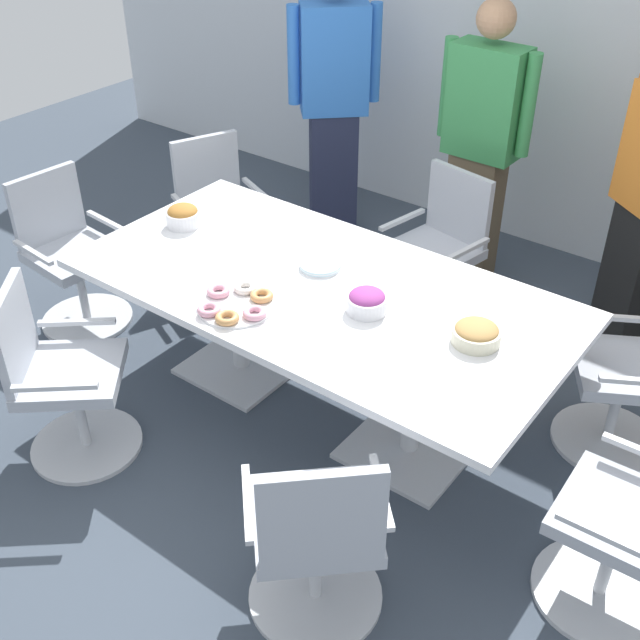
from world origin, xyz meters
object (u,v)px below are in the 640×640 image
Objects in this scene: office_chair_4 at (437,257)px; office_chair_6 at (71,260)px; office_chair_2 at (634,533)px; snack_bowl_pretzels at (183,216)px; snack_bowl_candy_mix at (367,301)px; plate_stack at (320,265)px; snack_bowl_cookies at (476,333)px; conference_table at (320,307)px; office_chair_1 at (317,541)px; office_chair_5 at (219,219)px; office_chair_0 at (62,383)px; person_standing_0 at (334,99)px; person_standing_1 at (481,142)px; office_chair_3 at (635,379)px; donut_platter at (236,304)px.

office_chair_4 and office_chair_6 have the same top height.
office_chair_2 reaches higher than snack_bowl_pretzels.
office_chair_6 reaches higher than snack_bowl_candy_mix.
office_chair_6 reaches higher than plate_stack.
conference_table is at bearing -177.48° from snack_bowl_cookies.
snack_bowl_candy_mix reaches higher than plate_stack.
office_chair_1 is 1.00× the size of office_chair_5.
snack_bowl_candy_mix is 1.25m from snack_bowl_pretzels.
person_standing_0 is (-0.35, 2.62, 0.57)m from office_chair_0.
office_chair_2 is 2.62m from person_standing_1.
office_chair_4 is 4.31× the size of snack_bowl_cookies.
office_chair_5 is at bearing 59.97° from office_chair_3.
snack_bowl_candy_mix is at bearing 70.83° from office_chair_1.
office_chair_0 and office_chair_5 have the same top height.
office_chair_3 is at bearing 26.39° from conference_table.
plate_stack is at bearing 80.89° from person_standing_0.
office_chair_0 is 2.54m from office_chair_2.
snack_bowl_cookies is 1.04× the size of plate_stack.
office_chair_5 is 4.95× the size of snack_bowl_pretzels.
office_chair_1 is 1.10m from snack_bowl_cookies.
plate_stack is (-0.40, 0.18, -0.04)m from snack_bowl_candy_mix.
office_chair_0 is at bearing -121.61° from plate_stack.
snack_bowl_pretzels is (-0.17, 1.02, 0.40)m from office_chair_0.
office_chair_1 is 0.49× the size of person_standing_0.
donut_platter is at bearing -100.29° from plate_stack.
person_standing_1 is 2.08m from donut_platter.
donut_platter is (-0.99, -0.42, -0.03)m from snack_bowl_cookies.
office_chair_5 is at bearing 120.23° from snack_bowl_pretzels.
office_chair_4 is at bearing 47.06° from snack_bowl_pretzels.
snack_bowl_cookies is (-0.55, -0.63, 0.39)m from office_chair_3.
snack_bowl_cookies reaches higher than plate_stack.
office_chair_0 is 1.75m from office_chair_5.
office_chair_2 is 4.31× the size of snack_bowl_cookies.
person_standing_0 is at bearing 168.51° from office_chair_6.
office_chair_4 is at bearing 111.58° from person_standing_0.
donut_platter is (-0.19, -0.38, 0.14)m from conference_table.
person_standing_0 reaches higher than office_chair_4.
office_chair_4 is (0.81, 2.08, 0.00)m from office_chair_0.
office_chair_1 is at bearing 119.74° from office_chair_4.
office_chair_1 is at bearing 127.15° from office_chair_2.
office_chair_3 is at bearing 25.73° from office_chair_1.
donut_platter is at bearing 102.68° from office_chair_1.
snack_bowl_candy_mix is at bearing 99.61° from office_chair_6.
office_chair_3 is (-0.31, 0.92, 0.00)m from office_chair_2.
office_chair_2 is at bearing -8.30° from snack_bowl_candy_mix.
office_chair_1 is 2.52× the size of donut_platter.
snack_bowl_cookies is at bearing 82.08° from office_chair_0.
conference_table is 1.51m from office_chair_5.
office_chair_6 reaches higher than snack_bowl_pretzels.
snack_bowl_pretzels is (0.72, 0.26, 0.40)m from office_chair_6.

